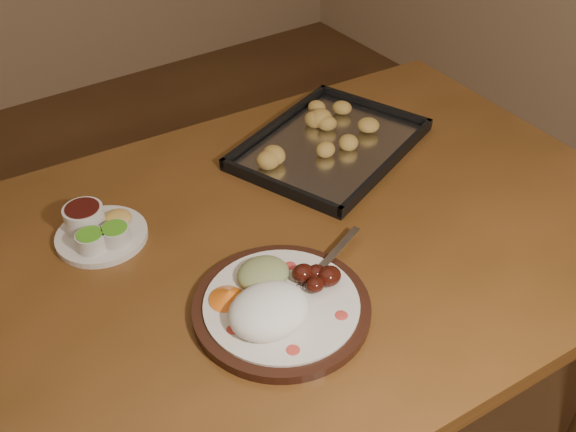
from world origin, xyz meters
TOP-DOWN VIEW (x-y plane):
  - ground at (0.00, 0.00)m, footprint 4.00×4.00m
  - dining_table at (0.16, -0.25)m, footprint 1.55×0.99m
  - dinner_plate at (0.09, -0.40)m, footprint 0.36×0.29m
  - condiment_saucer at (-0.07, -0.06)m, footprint 0.17×0.17m
  - baking_tray at (0.46, -0.06)m, footprint 0.48×0.42m

SIDE VIEW (x-z plane):
  - ground at x=0.00m, z-range 0.00..0.00m
  - dining_table at x=0.16m, z-range 0.28..1.03m
  - baking_tray at x=0.46m, z-range 0.74..0.78m
  - condiment_saucer at x=-0.07m, z-range 0.74..0.80m
  - dinner_plate at x=0.09m, z-range 0.74..0.80m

